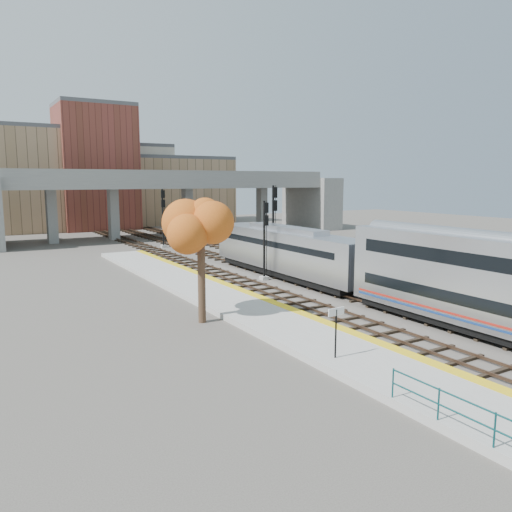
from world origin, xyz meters
TOP-DOWN VIEW (x-y plane):
  - ground at (0.00, 0.00)m, footprint 160.00×160.00m
  - platform at (-7.25, 0.00)m, footprint 4.50×60.00m
  - yellow_strip at (-5.35, 0.00)m, footprint 0.70×60.00m
  - tracks at (0.93, 12.50)m, footprint 10.70×95.00m
  - overpass at (4.92, 45.00)m, footprint 54.00×12.00m
  - buildings_far at (1.26, 66.57)m, footprint 43.00×21.00m
  - parking_lot at (14.00, 28.00)m, footprint 14.00×18.00m
  - locomotive at (1.00, 10.12)m, footprint 3.02×19.05m
  - signal_mast_near at (-1.10, 10.15)m, footprint 0.60×0.64m
  - signal_mast_mid at (3.00, 15.18)m, footprint 0.60×0.64m
  - signal_mast_far at (-1.10, 33.52)m, footprint 0.60×0.64m
  - station_sign at (-8.52, -7.75)m, footprint 0.90×0.10m
  - tree at (-10.74, 1.48)m, footprint 3.60×3.60m
  - car_a at (9.78, 23.43)m, footprint 2.65×3.70m
  - car_b at (12.28, 29.54)m, footprint 2.11×3.95m
  - car_c at (15.87, 29.57)m, footprint 3.16×4.22m

SIDE VIEW (x-z plane):
  - ground at x=0.00m, z-range 0.00..0.00m
  - parking_lot at x=14.00m, z-range 0.00..0.04m
  - tracks at x=0.93m, z-range -0.05..0.20m
  - platform at x=-7.25m, z-range 0.00..0.35m
  - yellow_strip at x=-5.35m, z-range 0.35..0.36m
  - car_c at x=15.87m, z-range 0.04..1.18m
  - car_a at x=9.78m, z-range 0.04..1.21m
  - car_b at x=12.28m, z-range 0.04..1.28m
  - station_sign at x=-8.52m, z-range 0.84..3.12m
  - locomotive at x=1.00m, z-range 0.23..4.33m
  - signal_mast_near at x=-1.10m, z-range -0.13..6.38m
  - signal_mast_far at x=-1.10m, z-range -0.02..7.08m
  - signal_mast_mid at x=3.00m, z-range 0.08..7.75m
  - tree at x=-10.74m, z-range 1.84..9.44m
  - overpass at x=4.92m, z-range 1.06..10.56m
  - buildings_far at x=1.26m, z-range -2.42..18.18m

